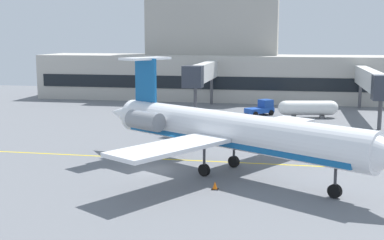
{
  "coord_description": "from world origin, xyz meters",
  "views": [
    {
      "loc": [
        10.18,
        -37.55,
        10.21
      ],
      "look_at": [
        1.77,
        5.59,
        3.0
      ],
      "focal_mm": 48.15,
      "sensor_mm": 36.0,
      "label": 1
    }
  ],
  "objects_px": {
    "regional_jet": "(226,130)",
    "pushback_tractor": "(181,127)",
    "baggage_tug": "(261,108)",
    "fuel_tank": "(308,108)"
  },
  "relations": [
    {
      "from": "regional_jet",
      "to": "fuel_tank",
      "type": "xyz_separation_m",
      "value": [
        6.76,
        28.29,
        -2.04
      ]
    },
    {
      "from": "pushback_tractor",
      "to": "fuel_tank",
      "type": "distance_m",
      "value": 19.86
    },
    {
      "from": "regional_jet",
      "to": "pushback_tractor",
      "type": "height_order",
      "value": "regional_jet"
    },
    {
      "from": "regional_jet",
      "to": "pushback_tractor",
      "type": "bearing_deg",
      "value": 115.38
    },
    {
      "from": "regional_jet",
      "to": "pushback_tractor",
      "type": "relative_size",
      "value": 7.14
    },
    {
      "from": "baggage_tug",
      "to": "fuel_tank",
      "type": "height_order",
      "value": "fuel_tank"
    },
    {
      "from": "baggage_tug",
      "to": "pushback_tractor",
      "type": "relative_size",
      "value": 1.12
    },
    {
      "from": "baggage_tug",
      "to": "fuel_tank",
      "type": "distance_m",
      "value": 5.98
    },
    {
      "from": "regional_jet",
      "to": "fuel_tank",
      "type": "distance_m",
      "value": 29.16
    },
    {
      "from": "baggage_tug",
      "to": "fuel_tank",
      "type": "bearing_deg",
      "value": -10.0
    }
  ]
}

